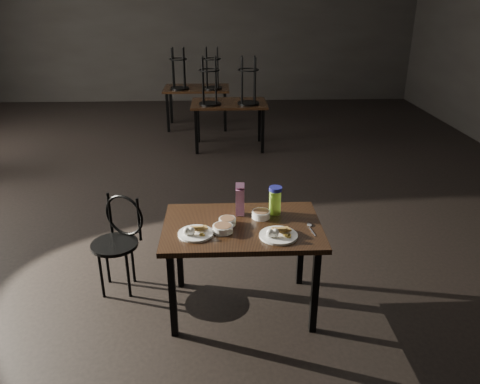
{
  "coord_description": "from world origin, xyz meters",
  "views": [
    {
      "loc": [
        0.57,
        -5.1,
        2.37
      ],
      "look_at": [
        0.72,
        -1.54,
        0.85
      ],
      "focal_mm": 35.0,
      "sensor_mm": 36.0,
      "label": 1
    }
  ],
  "objects_px": {
    "main_table": "(242,234)",
    "bentwood_chair": "(119,236)",
    "juice_carton": "(240,200)",
    "water_bottle": "(275,200)"
  },
  "relations": [
    {
      "from": "main_table",
      "to": "bentwood_chair",
      "type": "relative_size",
      "value": 1.46
    },
    {
      "from": "juice_carton",
      "to": "bentwood_chair",
      "type": "bearing_deg",
      "value": 170.69
    },
    {
      "from": "water_bottle",
      "to": "bentwood_chair",
      "type": "distance_m",
      "value": 1.36
    },
    {
      "from": "juice_carton",
      "to": "bentwood_chair",
      "type": "height_order",
      "value": "juice_carton"
    },
    {
      "from": "water_bottle",
      "to": "juice_carton",
      "type": "bearing_deg",
      "value": -178.99
    },
    {
      "from": "juice_carton",
      "to": "water_bottle",
      "type": "relative_size",
      "value": 1.2
    },
    {
      "from": "main_table",
      "to": "bentwood_chair",
      "type": "distance_m",
      "value": 1.1
    },
    {
      "from": "main_table",
      "to": "bentwood_chair",
      "type": "xyz_separation_m",
      "value": [
        -1.02,
        0.35,
        -0.18
      ]
    },
    {
      "from": "main_table",
      "to": "water_bottle",
      "type": "distance_m",
      "value": 0.38
    },
    {
      "from": "bentwood_chair",
      "to": "water_bottle",
      "type": "bearing_deg",
      "value": 17.84
    }
  ]
}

